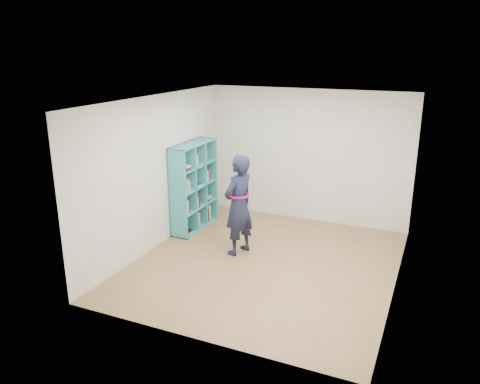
% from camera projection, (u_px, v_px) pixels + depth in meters
% --- Properties ---
extents(floor, '(4.50, 4.50, 0.00)m').
position_uv_depth(floor, '(266.00, 263.00, 7.55)').
color(floor, olive).
rests_on(floor, ground).
extents(ceiling, '(4.50, 4.50, 0.00)m').
position_uv_depth(ceiling, '(268.00, 101.00, 6.78)').
color(ceiling, white).
rests_on(ceiling, wall_back).
extents(wall_left, '(0.02, 4.50, 2.60)m').
position_uv_depth(wall_left, '(157.00, 173.00, 7.94)').
color(wall_left, silver).
rests_on(wall_left, floor).
extents(wall_right, '(0.02, 4.50, 2.60)m').
position_uv_depth(wall_right, '(404.00, 203.00, 6.40)').
color(wall_right, silver).
rests_on(wall_right, floor).
extents(wall_back, '(4.00, 0.02, 2.60)m').
position_uv_depth(wall_back, '(307.00, 156.00, 9.13)').
color(wall_back, silver).
rests_on(wall_back, floor).
extents(wall_front, '(4.00, 0.02, 2.60)m').
position_uv_depth(wall_front, '(196.00, 239.00, 5.20)').
color(wall_front, silver).
rests_on(wall_front, floor).
extents(bookshelf, '(0.36, 1.24, 1.65)m').
position_uv_depth(bookshelf, '(193.00, 188.00, 8.83)').
color(bookshelf, teal).
rests_on(bookshelf, floor).
extents(person, '(0.58, 0.71, 1.70)m').
position_uv_depth(person, '(239.00, 205.00, 7.70)').
color(person, black).
rests_on(person, floor).
extents(smartphone, '(0.02, 0.09, 0.13)m').
position_uv_depth(smartphone, '(235.00, 196.00, 7.82)').
color(smartphone, silver).
rests_on(smartphone, person).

